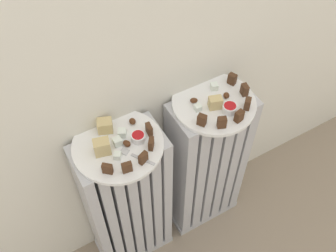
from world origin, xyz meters
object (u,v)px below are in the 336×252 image
plate_right (214,103)px  fork (135,156)px  jam_bowl_right (230,108)px  radiator_right (206,165)px  plate_left (118,145)px  jam_bowl_left (138,137)px  radiator_left (128,204)px

plate_right → fork: fork is taller
jam_bowl_right → radiator_right: bearing=108.0°
plate_left → plate_right: (0.33, 0.00, 0.00)m
radiator_right → fork: fork is taller
plate_right → jam_bowl_right: (0.02, -0.05, 0.02)m
plate_left → fork: fork is taller
plate_left → plate_right: same height
jam_bowl_left → fork: jam_bowl_left is taller
radiator_right → plate_right: (0.00, 0.00, 0.35)m
radiator_left → plate_right: 0.48m
jam_bowl_right → radiator_left: bearing=170.9°
plate_left → jam_bowl_left: 0.06m
plate_right → jam_bowl_right: jam_bowl_right is taller
radiator_right → jam_bowl_left: jam_bowl_left is taller
plate_right → radiator_right: bearing=-135.0°
radiator_left → radiator_right: size_ratio=1.00×
plate_left → fork: 0.07m
plate_right → jam_bowl_left: size_ratio=6.28×
jam_bowl_right → fork: jam_bowl_right is taller
fork → radiator_right: bearing=11.6°
jam_bowl_left → fork: (-0.03, -0.05, -0.01)m
fork → radiator_left: bearing=110.5°
radiator_left → plate_left: 0.35m
jam_bowl_left → jam_bowl_right: (0.29, -0.04, 0.00)m
plate_left → jam_bowl_left: size_ratio=6.28×
radiator_right → jam_bowl_left: 0.45m
jam_bowl_left → plate_left: bearing=165.0°
radiator_right → jam_bowl_left: bearing=-176.7°
plate_right → fork: bearing=-168.4°
radiator_left → jam_bowl_right: 0.51m
radiator_right → radiator_left: bearing=180.0°
radiator_left → fork: bearing=-69.5°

